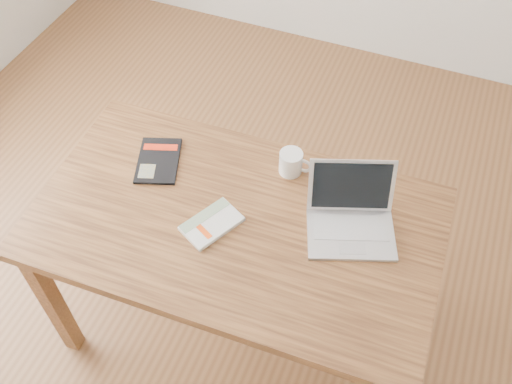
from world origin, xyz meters
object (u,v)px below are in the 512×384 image
at_px(desk, 236,235).
at_px(black_guidebook, 158,161).
at_px(white_guidebook, 212,224).
at_px(laptop, 351,216).
at_px(coffee_mug, 292,162).

distance_m(desk, black_guidebook, 0.40).
distance_m(desk, white_guidebook, 0.13).
bearing_deg(laptop, coffee_mug, 129.95).
height_order(black_guidebook, laptop, laptop).
bearing_deg(laptop, desk, 178.77).
bearing_deg(white_guidebook, coffee_mug, 90.15).
distance_m(black_guidebook, laptop, 0.73).
relative_size(white_guidebook, black_guidebook, 0.88).
xyz_separation_m(desk, black_guidebook, (-0.37, 0.14, 0.10)).
relative_size(laptop, coffee_mug, 2.97).
bearing_deg(black_guidebook, coffee_mug, -3.24).
xyz_separation_m(desk, laptop, (0.36, 0.12, 0.13)).
bearing_deg(coffee_mug, white_guidebook, -118.67).
bearing_deg(laptop, black_guidebook, 158.82).
xyz_separation_m(laptop, coffee_mug, (-0.26, 0.15, 0.00)).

